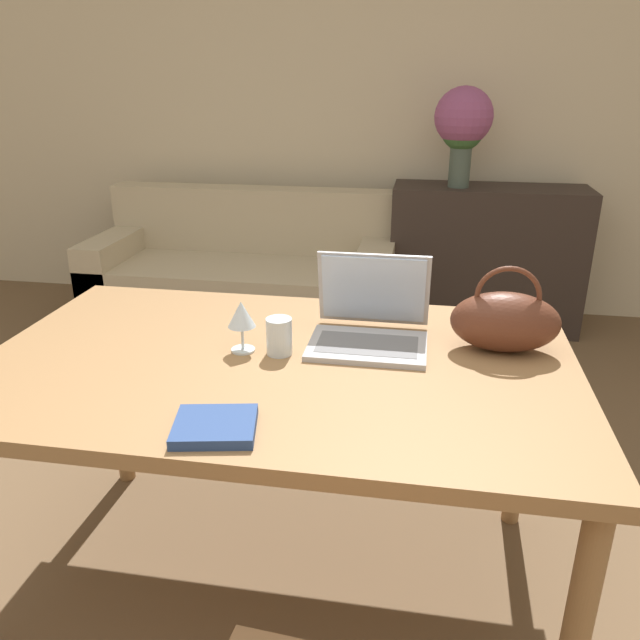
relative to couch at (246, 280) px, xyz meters
name	(u,v)px	position (x,y,z in m)	size (l,w,h in m)	color
wall_back	(376,97)	(0.73, 0.56, 1.06)	(10.00, 0.06, 2.70)	beige
dining_table	(278,384)	(0.72, -2.10, 0.41)	(1.59, 0.98, 0.78)	olive
couch	(246,280)	(0.00, 0.00, 0.00)	(1.83, 0.78, 0.82)	#C1B293
sideboard	(485,258)	(1.46, 0.24, 0.15)	(1.14, 0.40, 0.87)	#332823
laptop	(370,319)	(0.95, -1.92, 0.55)	(0.33, 0.29, 0.24)	#ADADB2
drinking_glass	(279,336)	(0.72, -2.06, 0.54)	(0.07, 0.07, 0.10)	silver
wine_glass	(241,316)	(0.61, -2.06, 0.59)	(0.08, 0.08, 0.14)	silver
handbag	(505,321)	(1.32, -1.94, 0.58)	(0.29, 0.15, 0.24)	#592D1E
flower_vase	(463,123)	(1.26, 0.20, 0.94)	(0.33, 0.33, 0.56)	#47564C
book	(215,426)	(0.67, -2.48, 0.50)	(0.20, 0.18, 0.02)	navy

